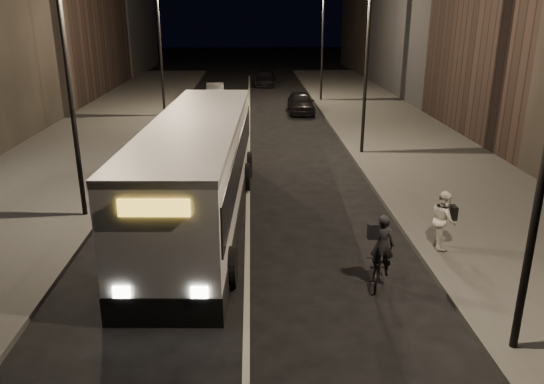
{
  "coord_description": "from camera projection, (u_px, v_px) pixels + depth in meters",
  "views": [
    {
      "loc": [
        0.18,
        -13.24,
        6.85
      ],
      "look_at": [
        0.78,
        2.22,
        1.5
      ],
      "focal_mm": 35.0,
      "sensor_mm": 36.0,
      "label": 1
    }
  ],
  "objects": [
    {
      "name": "sidewalk_right",
      "position": [
        408.0,
        143.0,
        28.24
      ],
      "size": [
        7.0,
        70.0,
        0.16
      ],
      "primitive_type": "cube",
      "color": "#3D3C3A",
      "rests_on": "ground"
    },
    {
      "name": "ground",
      "position": [
        247.0,
        269.0,
        14.73
      ],
      "size": [
        180.0,
        180.0,
        0.0
      ],
      "primitive_type": "plane",
      "color": "black",
      "rests_on": "ground"
    },
    {
      "name": "streetlight_right_near",
      "position": [
        542.0,
        98.0,
        9.4
      ],
      "size": [
        1.2,
        0.44,
        8.12
      ],
      "color": "black",
      "rests_on": "sidewalk_right"
    },
    {
      "name": "cyclist_on_bicycle",
      "position": [
        379.0,
        260.0,
        13.81
      ],
      "size": [
        1.07,
        1.82,
        1.98
      ],
      "rotation": [
        0.0,
        0.0,
        -0.3
      ],
      "color": "black",
      "rests_on": "ground"
    },
    {
      "name": "car_far",
      "position": [
        265.0,
        78.0,
        49.9
      ],
      "size": [
        2.23,
        4.73,
        1.33
      ],
      "primitive_type": "imported",
      "rotation": [
        0.0,
        0.0,
        -0.08
      ],
      "color": "black",
      "rests_on": "ground"
    },
    {
      "name": "streetlight_left_near",
      "position": [
        75.0,
        59.0,
        16.56
      ],
      "size": [
        1.2,
        0.44,
        8.12
      ],
      "color": "black",
      "rests_on": "sidewalk_left"
    },
    {
      "name": "city_bus",
      "position": [
        199.0,
        167.0,
        17.54
      ],
      "size": [
        3.51,
        13.13,
        3.51
      ],
      "rotation": [
        0.0,
        0.0,
        -0.04
      ],
      "color": "silver",
      "rests_on": "ground"
    },
    {
      "name": "streetlight_right_mid",
      "position": [
        362.0,
        43.0,
        24.51
      ],
      "size": [
        1.2,
        0.44,
        8.12
      ],
      "color": "black",
      "rests_on": "sidewalk_right"
    },
    {
      "name": "pedestrian_woman",
      "position": [
        444.0,
        219.0,
        15.48
      ],
      "size": [
        0.74,
        0.91,
        1.74
      ],
      "primitive_type": "imported",
      "rotation": [
        0.0,
        0.0,
        1.48
      ],
      "color": "silver",
      "rests_on": "sidewalk_right"
    },
    {
      "name": "car_near",
      "position": [
        301.0,
        103.0,
        36.64
      ],
      "size": [
        1.75,
        4.29,
        1.46
      ],
      "primitive_type": "imported",
      "rotation": [
        0.0,
        0.0,
        -0.01
      ],
      "color": "black",
      "rests_on": "ground"
    },
    {
      "name": "sidewalk_left",
      "position": [
        86.0,
        146.0,
        27.61
      ],
      "size": [
        7.0,
        70.0,
        0.16
      ],
      "primitive_type": "cube",
      "color": "#3D3C3A",
      "rests_on": "ground"
    },
    {
      "name": "car_mid",
      "position": [
        215.0,
        90.0,
        42.88
      ],
      "size": [
        1.63,
        3.99,
        1.28
      ],
      "primitive_type": "imported",
      "rotation": [
        0.0,
        0.0,
        3.21
      ],
      "color": "#38383B",
      "rests_on": "ground"
    },
    {
      "name": "streetlight_right_far",
      "position": [
        319.0,
        30.0,
        39.62
      ],
      "size": [
        1.2,
        0.44,
        8.12
      ],
      "color": "black",
      "rests_on": "sidewalk_right"
    },
    {
      "name": "streetlight_left_far",
      "position": [
        164.0,
        34.0,
        33.56
      ],
      "size": [
        1.2,
        0.44,
        8.12
      ],
      "color": "black",
      "rests_on": "sidewalk_left"
    }
  ]
}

